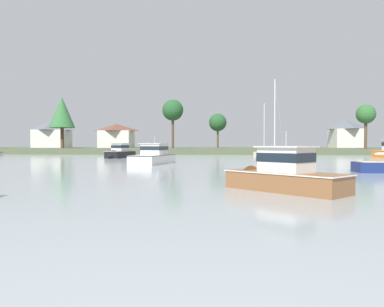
{
  "coord_description": "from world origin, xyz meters",
  "views": [
    {
      "loc": [
        10.21,
        -7.2,
        2.21
      ],
      "look_at": [
        7.61,
        41.17,
        0.97
      ],
      "focal_mm": 34.46,
      "sensor_mm": 36.0,
      "label": 1
    }
  ],
  "objects_px": {
    "sailboat_red": "(273,161)",
    "cruiser_white": "(156,159)",
    "cruiser_black": "(119,154)",
    "sailboat_cream": "(265,155)",
    "cruiser_wood": "(275,180)"
  },
  "relations": [
    {
      "from": "sailboat_cream",
      "to": "cruiser_white",
      "type": "bearing_deg",
      "value": -122.91
    },
    {
      "from": "cruiser_black",
      "to": "cruiser_white",
      "type": "bearing_deg",
      "value": -62.6
    },
    {
      "from": "sailboat_red",
      "to": "cruiser_wood",
      "type": "relative_size",
      "value": 1.69
    },
    {
      "from": "sailboat_cream",
      "to": "cruiser_wood",
      "type": "distance_m",
      "value": 49.51
    },
    {
      "from": "sailboat_red",
      "to": "cruiser_white",
      "type": "bearing_deg",
      "value": -168.18
    },
    {
      "from": "cruiser_black",
      "to": "sailboat_cream",
      "type": "distance_m",
      "value": 25.98
    },
    {
      "from": "cruiser_white",
      "to": "cruiser_black",
      "type": "height_order",
      "value": "cruiser_black"
    },
    {
      "from": "sailboat_cream",
      "to": "cruiser_wood",
      "type": "xyz_separation_m",
      "value": [
        -6.58,
        -49.07,
        0.28
      ]
    },
    {
      "from": "cruiser_white",
      "to": "sailboat_cream",
      "type": "distance_m",
      "value": 29.55
    },
    {
      "from": "cruiser_white",
      "to": "sailboat_red",
      "type": "bearing_deg",
      "value": 11.82
    },
    {
      "from": "sailboat_red",
      "to": "sailboat_cream",
      "type": "relative_size",
      "value": 1.02
    },
    {
      "from": "cruiser_black",
      "to": "cruiser_wood",
      "type": "distance_m",
      "value": 44.63
    },
    {
      "from": "sailboat_red",
      "to": "cruiser_black",
      "type": "xyz_separation_m",
      "value": [
        -22.36,
        13.67,
        0.35
      ]
    },
    {
      "from": "sailboat_red",
      "to": "cruiser_black",
      "type": "bearing_deg",
      "value": 148.56
    },
    {
      "from": "sailboat_red",
      "to": "sailboat_cream",
      "type": "bearing_deg",
      "value": 84.07
    }
  ]
}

